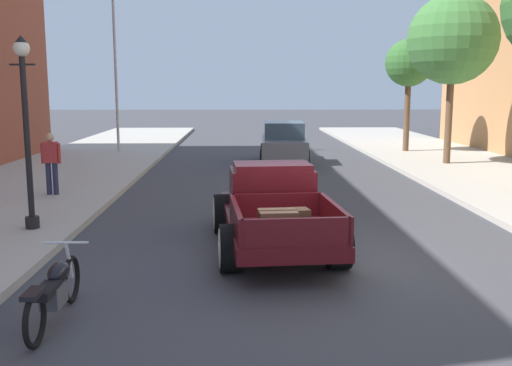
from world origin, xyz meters
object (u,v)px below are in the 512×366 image
street_lamp_near (26,119)px  street_tree_second (453,40)px  hotrod_truck_maroon (272,206)px  street_tree_third (409,64)px  motorcycle_parked (54,290)px  car_background_grey (284,144)px  pedestrian_sidewalk_left (51,160)px  flagpole (119,23)px

street_lamp_near → street_tree_second: bearing=39.8°
hotrod_truck_maroon → street_tree_third: 17.09m
hotrod_truck_maroon → motorcycle_parked: hotrod_truck_maroon is taller
motorcycle_parked → car_background_grey: 16.46m
pedestrian_sidewalk_left → street_tree_third: size_ratio=0.33×
pedestrian_sidewalk_left → street_tree_second: size_ratio=0.26×
street_lamp_near → street_tree_third: size_ratio=0.77×
hotrod_truck_maroon → street_lamp_near: 5.20m
street_lamp_near → flagpole: size_ratio=0.42×
car_background_grey → street_tree_third: (5.77, 3.06, 3.26)m
pedestrian_sidewalk_left → street_tree_second: street_tree_second is taller
flagpole → street_tree_third: bearing=-0.5°
flagpole → street_tree_second: bearing=-18.9°
pedestrian_sidewalk_left → street_lamp_near: street_lamp_near is taller
flagpole → car_background_grey: bearing=-24.4°
car_background_grey → street_tree_third: street_tree_third is taller
street_tree_third → street_tree_second: bearing=-85.6°
street_tree_second → street_tree_third: 4.45m
car_background_grey → street_lamp_near: size_ratio=1.14×
flagpole → street_tree_second: size_ratio=1.47×
hotrod_truck_maroon → flagpole: 17.23m
pedestrian_sidewalk_left → street_lamp_near: (0.79, -3.83, 1.30)m
hotrod_truck_maroon → street_tree_second: bearing=56.5°
street_tree_second → street_tree_third: size_ratio=1.26×
hotrod_truck_maroon → street_lamp_near: (-4.87, 0.85, 1.63)m
hotrod_truck_maroon → motorcycle_parked: bearing=-128.9°
motorcycle_parked → flagpole: 20.04m
motorcycle_parked → street_tree_third: size_ratio=0.43×
motorcycle_parked → street_tree_second: bearing=55.1°
street_lamp_near → hotrod_truck_maroon: bearing=-9.9°
hotrod_truck_maroon → car_background_grey: 12.28m
car_background_grey → flagpole: (-6.99, 3.17, 5.00)m
motorcycle_parked → flagpole: flagpole is taller
hotrod_truck_maroon → motorcycle_parked: 4.77m
pedestrian_sidewalk_left → street_tree_third: bearing=40.2°
car_background_grey → street_lamp_near: bearing=-117.7°
car_background_grey → pedestrian_sidewalk_left: size_ratio=2.65×
car_background_grey → flagpole: bearing=155.6°
pedestrian_sidewalk_left → car_background_grey: bearing=48.1°
hotrod_truck_maroon → flagpole: (-5.88, 15.40, 5.02)m
street_lamp_near → pedestrian_sidewalk_left: bearing=101.7°
street_lamp_near → street_tree_third: street_tree_third is taller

